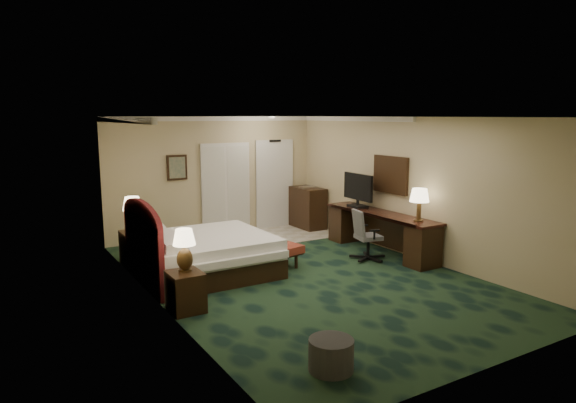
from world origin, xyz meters
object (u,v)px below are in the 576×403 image
nightstand_near (186,291)px  ottoman (331,355)px  desk (380,233)px  lamp_far (133,215)px  tv (358,191)px  bed (207,255)px  bed_bench (274,252)px  desk_chair (368,235)px  minibar (308,208)px  nightstand_far (136,248)px  lamp_near (184,250)px

nightstand_near → ottoman: size_ratio=1.14×
desk → nightstand_near: bearing=-167.7°
ottoman → desk: size_ratio=0.17×
lamp_far → tv: 4.54m
bed → bed_bench: bearing=-1.1°
lamp_far → desk_chair: bearing=-27.0°
ottoman → minibar: bearing=58.8°
bed → ottoman: size_ratio=4.30×
desk_chair → minibar: minibar is taller
desk → bed_bench: bearing=167.9°
ottoman → minibar: size_ratio=0.50×
minibar → bed: bearing=-148.3°
nightstand_near → desk_chair: (3.88, 0.68, 0.21)m
nightstand_near → desk: desk is taller
lamp_far → nightstand_far: bearing=47.7°
lamp_near → desk: 4.52m
nightstand_far → tv: size_ratio=0.66×
bed → nightstand_near: (-0.92, -1.46, -0.05)m
nightstand_near → minibar: (4.44, 3.64, 0.22)m
ottoman → tv: tv is taller
bed → tv: (3.49, 0.22, 0.84)m
bed → minibar: (3.53, 2.18, 0.16)m
nightstand_far → lamp_far: (-0.03, -0.04, 0.63)m
lamp_far → desk_chair: size_ratio=0.68×
nightstand_far → tv: tv is taller
lamp_far → ottoman: (0.76, -5.13, -0.76)m
lamp_near → bed_bench: bearing=31.7°
lamp_near → desk: bearing=11.7°
minibar → desk_chair: bearing=-100.7°
nightstand_near → minibar: 5.75m
nightstand_far → lamp_far: bearing=-132.3°
bed → ottoman: (-0.17, -3.92, -0.16)m
nightstand_near → bed_bench: size_ratio=0.46×
nightstand_near → tv: size_ratio=0.62×
nightstand_far → nightstand_near: bearing=-90.4°
bed_bench → desk_chair: 1.82m
desk_chair → nightstand_near: bearing=-157.7°
lamp_far → lamp_near: bearing=-89.1°
lamp_far → minibar: bearing=12.2°
bed → desk_chair: (2.97, -0.78, 0.15)m
bed_bench → desk: 2.24m
desk_chair → tv: bearing=74.5°
nightstand_far → desk_chair: 4.37m
nightstand_near → ottoman: 2.57m
nightstand_far → desk: 4.74m
bed → tv: tv is taller
nightstand_far → tv: 4.59m
nightstand_near → tv: bearing=20.8°
lamp_near → desk_chair: (3.86, 0.63, -0.38)m
tv → ottoman: bearing=-129.6°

